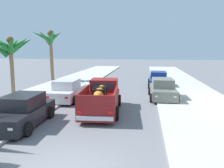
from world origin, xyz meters
name	(u,v)px	position (x,y,z in m)	size (l,w,h in m)	color
sidewalk_left	(51,92)	(-5.88, 12.00, 0.06)	(5.40, 60.00, 0.12)	beige
sidewalk_right	(189,96)	(5.88, 12.00, 0.06)	(5.40, 60.00, 0.12)	beige
curb_left	(65,92)	(-4.59, 12.00, 0.05)	(0.16, 60.00, 0.10)	silver
curb_right	(173,96)	(4.59, 12.00, 0.05)	(0.16, 60.00, 0.10)	silver
pickup_truck	(102,98)	(-0.23, 6.84, 0.81)	(2.49, 5.34, 1.80)	maroon
car_left_near	(162,89)	(3.68, 11.02, 0.71)	(2.11, 4.30, 1.54)	slate
car_left_mid	(67,91)	(-3.35, 9.40, 0.71)	(2.10, 4.29, 1.54)	silver
car_right_mid	(158,80)	(3.65, 16.55, 0.71)	(2.07, 4.28, 1.54)	navy
car_left_far	(23,111)	(-3.60, 3.82, 0.71)	(2.18, 4.32, 1.54)	black
palm_tree_left_fore	(10,46)	(-8.71, 10.81, 3.99)	(3.84, 4.14, 4.88)	brown
palm_tree_right_fore	(50,40)	(-8.82, 18.72, 4.86)	(3.55, 3.47, 6.01)	brown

